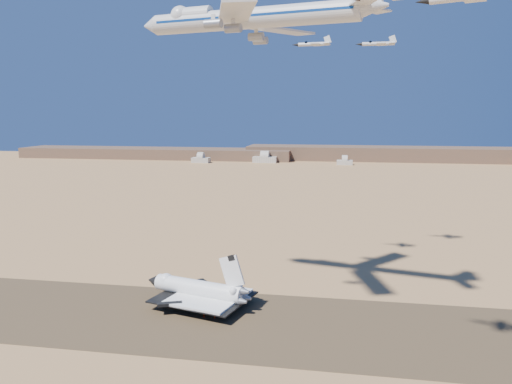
% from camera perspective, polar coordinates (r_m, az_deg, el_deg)
% --- Properties ---
extents(ground, '(1200.00, 1200.00, 0.00)m').
position_cam_1_polar(ground, '(158.56, -4.36, -14.50)').
color(ground, tan).
rests_on(ground, ground).
extents(runway, '(600.00, 50.00, 0.06)m').
position_cam_1_polar(runway, '(158.55, -4.36, -14.49)').
color(runway, '#503D28').
rests_on(runway, ground).
extents(ridgeline, '(960.00, 90.00, 18.00)m').
position_cam_1_polar(ridgeline, '(671.05, 12.25, 4.13)').
color(ridgeline, brown).
rests_on(ridgeline, ground).
extents(hangars, '(200.50, 29.50, 30.00)m').
position_cam_1_polar(hangars, '(629.98, 0.58, 3.77)').
color(hangars, beige).
rests_on(hangars, ground).
extents(shuttle, '(39.04, 30.30, 19.10)m').
position_cam_1_polar(shuttle, '(169.28, -6.66, -11.10)').
color(shuttle, white).
rests_on(shuttle, runway).
extents(carrier_747, '(76.68, 57.94, 19.06)m').
position_cam_1_polar(carrier_747, '(154.93, -1.38, 19.20)').
color(carrier_747, silver).
extents(crew_a, '(0.67, 0.81, 1.92)m').
position_cam_1_polar(crew_a, '(159.82, -4.74, -13.91)').
color(crew_a, red).
rests_on(crew_a, runway).
extents(crew_b, '(1.03, 1.01, 1.88)m').
position_cam_1_polar(crew_b, '(161.12, -5.95, -13.74)').
color(crew_b, red).
rests_on(crew_b, runway).
extents(crew_c, '(1.20, 0.89, 1.83)m').
position_cam_1_polar(crew_c, '(160.70, -4.75, -13.79)').
color(crew_c, red).
rests_on(crew_c, runway).
extents(chase_jet_d, '(14.71, 8.08, 3.67)m').
position_cam_1_polar(chase_jet_d, '(193.28, 6.54, 16.46)').
color(chase_jet_d, silver).
extents(chase_jet_e, '(16.15, 8.65, 4.02)m').
position_cam_1_polar(chase_jet_e, '(213.45, 13.71, 16.15)').
color(chase_jet_e, silver).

